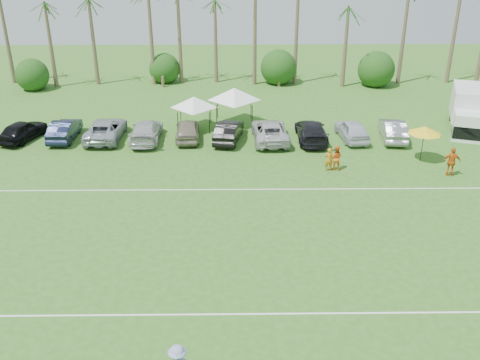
{
  "coord_description": "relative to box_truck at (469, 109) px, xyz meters",
  "views": [
    {
      "loc": [
        1.28,
        -16.17,
        14.98
      ],
      "look_at": [
        1.64,
        12.03,
        1.6
      ],
      "focal_mm": 40.0,
      "sensor_mm": 36.0,
      "label": 1
    }
  ],
  "objects": [
    {
      "name": "parked_car_0",
      "position": [
        -35.23,
        -1.94,
        -0.99
      ],
      "size": [
        3.13,
        4.88,
        1.55
      ],
      "primitive_type": "imported",
      "rotation": [
        0.0,
        0.0,
        2.83
      ],
      "color": "black",
      "rests_on": "ground"
    },
    {
      "name": "palm_tree_1",
      "position": [
        -37.2,
        13.13,
        6.59
      ],
      "size": [
        2.4,
        2.4,
        9.9
      ],
      "color": "brown",
      "rests_on": "ground"
    },
    {
      "name": "sideline_player_c",
      "position": [
        -4.55,
        -8.92,
        -0.77
      ],
      "size": [
        1.23,
        0.68,
        1.99
      ],
      "primitive_type": "imported",
      "rotation": [
        0.0,
        0.0,
        2.97
      ],
      "color": "orange",
      "rests_on": "ground"
    },
    {
      "name": "parked_car_5",
      "position": [
        -19.31,
        -2.31,
        -0.99
      ],
      "size": [
        2.45,
        4.91,
        1.55
      ],
      "primitive_type": "imported",
      "rotation": [
        0.0,
        0.0,
        2.96
      ],
      "color": "black",
      "rests_on": "ground"
    },
    {
      "name": "palm_tree_4",
      "position": [
        -24.2,
        13.13,
        5.72
      ],
      "size": [
        2.4,
        2.4,
        8.9
      ],
      "color": "brown",
      "rests_on": "ground"
    },
    {
      "name": "bush_tree_3",
      "position": [
        -4.2,
        14.13,
        0.03
      ],
      "size": [
        4.0,
        4.0,
        4.0
      ],
      "color": "brown",
      "rests_on": "ground"
    },
    {
      "name": "palm_tree_9",
      "position": [
        -2.2,
        13.13,
        6.59
      ],
      "size": [
        2.4,
        2.4,
        9.9
      ],
      "color": "brown",
      "rests_on": "ground"
    },
    {
      "name": "parked_car_9",
      "position": [
        -6.57,
        -2.14,
        -0.99
      ],
      "size": [
        2.15,
        4.85,
        1.55
      ],
      "primitive_type": "imported",
      "rotation": [
        0.0,
        0.0,
        3.03
      ],
      "color": "gray",
      "rests_on": "ground"
    },
    {
      "name": "canopy_tent_left",
      "position": [
        -22.09,
        0.44,
        0.94
      ],
      "size": [
        3.9,
        3.9,
        3.16
      ],
      "color": "black",
      "rests_on": "ground"
    },
    {
      "name": "parked_car_4",
      "position": [
        -22.5,
        -1.92,
        -0.99
      ],
      "size": [
        2.07,
        4.63,
        1.55
      ],
      "primitive_type": "imported",
      "rotation": [
        0.0,
        0.0,
        3.2
      ],
      "color": "gray",
      "rests_on": "ground"
    },
    {
      "name": "market_umbrella",
      "position": [
        -5.72,
        -6.44,
        0.54
      ],
      "size": [
        2.31,
        2.31,
        2.57
      ],
      "color": "black",
      "rests_on": "ground"
    },
    {
      "name": "parked_car_7",
      "position": [
        -12.94,
        -2.34,
        -0.99
      ],
      "size": [
        2.19,
        5.34,
        1.55
      ],
      "primitive_type": "imported",
      "rotation": [
        0.0,
        0.0,
        3.14
      ],
      "color": "black",
      "rests_on": "ground"
    },
    {
      "name": "sideline_player_b",
      "position": [
        -12.01,
        -7.83,
        -0.9
      ],
      "size": [
        0.95,
        0.8,
        1.72
      ],
      "primitive_type": "imported",
      "rotation": [
        0.0,
        0.0,
        2.94
      ],
      "color": "orange",
      "rests_on": "ground"
    },
    {
      "name": "palm_tree_5",
      "position": [
        -20.2,
        13.13,
        6.59
      ],
      "size": [
        2.4,
        2.4,
        9.9
      ],
      "color": "brown",
      "rests_on": "ground"
    },
    {
      "name": "canopy_tent_right",
      "position": [
        -18.86,
        1.65,
        1.31
      ],
      "size": [
        4.43,
        4.43,
        3.59
      ],
      "color": "black",
      "rests_on": "ground"
    },
    {
      "name": "parked_car_3",
      "position": [
        -25.68,
        -2.17,
        -0.99
      ],
      "size": [
        2.27,
        5.37,
        1.55
      ],
      "primitive_type": "imported",
      "rotation": [
        0.0,
        0.0,
        3.16
      ],
      "color": "#BBBBBB",
      "rests_on": "ground"
    },
    {
      "name": "sideline_player_a",
      "position": [
        -12.52,
        -7.99,
        -0.96
      ],
      "size": [
        0.61,
        0.43,
        1.61
      ],
      "primitive_type": "imported",
      "rotation": [
        0.0,
        0.0,
        3.22
      ],
      "color": "orange",
      "rests_on": "ground"
    },
    {
      "name": "ground",
      "position": [
        -20.2,
        -24.87,
        -1.76
      ],
      "size": [
        120.0,
        120.0,
        0.0
      ],
      "primitive_type": "plane",
      "color": "#33651E",
      "rests_on": "ground"
    },
    {
      "name": "palm_tree_8",
      "position": [
        -7.2,
        13.13,
        5.72
      ],
      "size": [
        2.4,
        2.4,
        8.9
      ],
      "color": "brown",
      "rests_on": "ground"
    },
    {
      "name": "bush_tree_1",
      "position": [
        -26.2,
        14.13,
        0.03
      ],
      "size": [
        4.0,
        4.0,
        4.0
      ],
      "color": "brown",
      "rests_on": "ground"
    },
    {
      "name": "parked_car_1",
      "position": [
        -32.05,
        -1.8,
        -0.99
      ],
      "size": [
        1.64,
        4.7,
        1.55
      ],
      "primitive_type": "imported",
      "rotation": [
        0.0,
        0.0,
        3.14
      ],
      "color": "#131B33",
      "rests_on": "ground"
    },
    {
      "name": "field_lines",
      "position": [
        -20.2,
        -16.87,
        -1.76
      ],
      "size": [
        80.0,
        12.1,
        0.01
      ],
      "color": "white",
      "rests_on": "ground"
    },
    {
      "name": "bush_tree_0",
      "position": [
        -39.2,
        14.13,
        0.03
      ],
      "size": [
        4.0,
        4.0,
        4.0
      ],
      "color": "brown",
      "rests_on": "ground"
    },
    {
      "name": "parked_car_8",
      "position": [
        -9.76,
        -2.1,
        -0.99
      ],
      "size": [
        2.24,
        4.69,
        1.55
      ],
      "primitive_type": "imported",
      "rotation": [
        0.0,
        0.0,
        3.23
      ],
      "color": "silver",
      "rests_on": "ground"
    },
    {
      "name": "parked_car_6",
      "position": [
        -16.13,
        -2.33,
        -0.99
      ],
      "size": [
        2.82,
        5.68,
        1.55
      ],
      "primitive_type": "imported",
      "rotation": [
        0.0,
        0.0,
        3.19
      ],
      "color": "silver",
      "rests_on": "ground"
    },
    {
      "name": "bush_tree_2",
      "position": [
        -14.2,
        14.13,
        0.03
      ],
      "size": [
        4.0,
        4.0,
        4.0
      ],
      "color": "brown",
      "rests_on": "ground"
    },
    {
      "name": "parked_car_2",
      "position": [
        -28.86,
        -1.79,
        -0.99
      ],
      "size": [
        2.65,
        5.6,
        1.55
      ],
      "primitive_type": "imported",
      "rotation": [
        0.0,
        0.0,
        3.13
      ],
      "color": "#9CA2A9",
      "rests_on": "ground"
    },
    {
      "name": "box_truck",
      "position": [
        0.0,
        0.0,
        0.0
      ],
      "size": [
        4.31,
        6.83,
        3.3
      ],
      "rotation": [
        0.0,
        0.0,
        -0.32
      ],
      "color": "white",
      "rests_on": "ground"
    }
  ]
}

